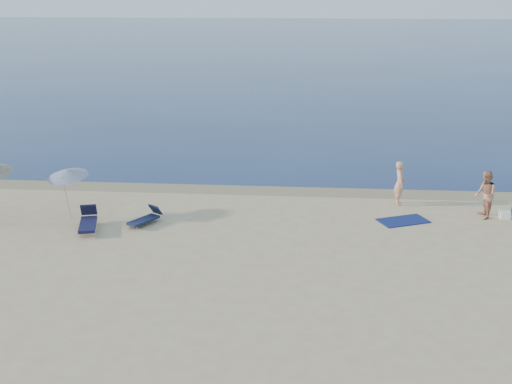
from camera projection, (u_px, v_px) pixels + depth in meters
The scene contains 9 objects.
sea at pixel (314, 42), 105.43m from camera, with size 240.00×160.00×0.01m, color #0C1E4B.
wet_sand_strip at pixel (322, 192), 28.99m from camera, with size 240.00×1.60×0.00m, color #847254.
person_left at pixel (400, 183), 27.06m from camera, with size 0.69×0.45×1.88m, color tan.
person_right at pixel (485, 195), 25.44m from camera, with size 0.94×0.73×1.93m, color #AC745A.
beach_towel at pixel (403, 221), 25.34m from camera, with size 1.91×1.06×0.03m, color #0E1849.
white_bag at pixel (505, 215), 25.58m from camera, with size 0.38×0.33×0.33m, color white.
umbrella_near at pixel (67, 173), 25.34m from camera, with size 2.12×2.13×2.13m.
lounger_left at pixel (88, 222), 24.43m from camera, with size 1.06×1.94×0.82m.
lounger_right at pixel (146, 218), 24.97m from camera, with size 1.21×1.54×0.66m.
Camera 1 is at (-0.71, -8.35, 8.89)m, focal length 45.00 mm.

